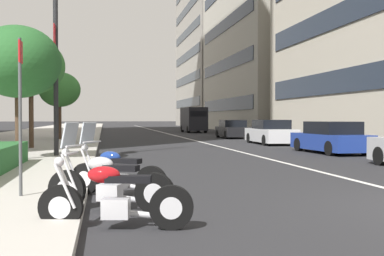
{
  "coord_description": "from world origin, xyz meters",
  "views": [
    {
      "loc": [
        -6.73,
        6.18,
        1.58
      ],
      "look_at": [
        13.78,
        2.27,
        1.11
      ],
      "focal_mm": 43.31,
      "sensor_mm": 36.0,
      "label": 1
    }
  ],
  "objects_px": {
    "car_far_down_avenue": "(233,130)",
    "street_tree_mid_sidewalk": "(60,90)",
    "car_following_behind": "(271,133)",
    "delivery_van_ahead": "(194,119)",
    "motorcycle_far_end_row": "(108,185)",
    "street_tree_by_lamp_post": "(18,62)",
    "street_tree_far_plaza": "(31,66)",
    "motorcycle_nearest_camera": "(114,200)",
    "parking_sign_by_curb": "(20,102)",
    "car_mid_block_traffic": "(331,138)",
    "motorcycle_mid_row": "(116,174)",
    "street_lamp_with_banners": "(62,13)"
  },
  "relations": [
    {
      "from": "street_lamp_with_banners",
      "to": "street_tree_mid_sidewalk",
      "type": "xyz_separation_m",
      "value": [
        13.84,
        1.37,
        -2.09
      ]
    },
    {
      "from": "street_tree_mid_sidewalk",
      "to": "car_far_down_avenue",
      "type": "bearing_deg",
      "value": -78.47
    },
    {
      "from": "car_following_behind",
      "to": "car_far_down_avenue",
      "type": "relative_size",
      "value": 1.12
    },
    {
      "from": "motorcycle_nearest_camera",
      "to": "street_lamp_with_banners",
      "type": "xyz_separation_m",
      "value": [
        11.53,
        1.66,
        5.13
      ]
    },
    {
      "from": "car_mid_block_traffic",
      "to": "motorcycle_far_end_row",
      "type": "bearing_deg",
      "value": 136.15
    },
    {
      "from": "motorcycle_far_end_row",
      "to": "delivery_van_ahead",
      "type": "relative_size",
      "value": 0.41
    },
    {
      "from": "car_following_behind",
      "to": "street_tree_mid_sidewalk",
      "type": "xyz_separation_m",
      "value": [
        5.63,
        12.72,
        2.78
      ]
    },
    {
      "from": "car_following_behind",
      "to": "parking_sign_by_curb",
      "type": "distance_m",
      "value": 20.86
    },
    {
      "from": "car_mid_block_traffic",
      "to": "motorcycle_nearest_camera",
      "type": "bearing_deg",
      "value": 139.46
    },
    {
      "from": "car_mid_block_traffic",
      "to": "car_far_down_avenue",
      "type": "relative_size",
      "value": 1.06
    },
    {
      "from": "motorcycle_mid_row",
      "to": "street_tree_by_lamp_post",
      "type": "relative_size",
      "value": 0.41
    },
    {
      "from": "street_tree_by_lamp_post",
      "to": "car_mid_block_traffic",
      "type": "bearing_deg",
      "value": -79.52
    },
    {
      "from": "motorcycle_far_end_row",
      "to": "street_tree_far_plaza",
      "type": "distance_m",
      "value": 15.88
    },
    {
      "from": "delivery_van_ahead",
      "to": "street_lamp_with_banners",
      "type": "relative_size",
      "value": 0.55
    },
    {
      "from": "motorcycle_far_end_row",
      "to": "street_tree_far_plaza",
      "type": "xyz_separation_m",
      "value": [
        15.09,
        3.45,
        3.56
      ]
    },
    {
      "from": "street_tree_mid_sidewalk",
      "to": "car_following_behind",
      "type": "bearing_deg",
      "value": -113.9
    },
    {
      "from": "car_far_down_avenue",
      "to": "motorcycle_far_end_row",
      "type": "bearing_deg",
      "value": 161.08
    },
    {
      "from": "car_following_behind",
      "to": "parking_sign_by_curb",
      "type": "bearing_deg",
      "value": 148.28
    },
    {
      "from": "car_following_behind",
      "to": "delivery_van_ahead",
      "type": "bearing_deg",
      "value": 1.84
    },
    {
      "from": "delivery_van_ahead",
      "to": "street_tree_by_lamp_post",
      "type": "distance_m",
      "value": 34.86
    },
    {
      "from": "car_following_behind",
      "to": "street_lamp_with_banners",
      "type": "distance_m",
      "value": 14.82
    },
    {
      "from": "car_mid_block_traffic",
      "to": "street_tree_mid_sidewalk",
      "type": "bearing_deg",
      "value": 42.57
    },
    {
      "from": "street_lamp_with_banners",
      "to": "street_tree_mid_sidewalk",
      "type": "distance_m",
      "value": 14.06
    },
    {
      "from": "parking_sign_by_curb",
      "to": "street_tree_by_lamp_post",
      "type": "distance_m",
      "value": 8.18
    },
    {
      "from": "car_mid_block_traffic",
      "to": "parking_sign_by_curb",
      "type": "xyz_separation_m",
      "value": [
        -10.27,
        11.45,
        1.2
      ]
    },
    {
      "from": "car_mid_block_traffic",
      "to": "street_tree_by_lamp_post",
      "type": "bearing_deg",
      "value": 98.04
    },
    {
      "from": "car_far_down_avenue",
      "to": "street_tree_by_lamp_post",
      "type": "relative_size",
      "value": 0.91
    },
    {
      "from": "street_lamp_with_banners",
      "to": "street_tree_by_lamp_post",
      "type": "distance_m",
      "value": 2.83
    },
    {
      "from": "motorcycle_mid_row",
      "to": "street_lamp_with_banners",
      "type": "bearing_deg",
      "value": -45.71
    },
    {
      "from": "motorcycle_nearest_camera",
      "to": "motorcycle_far_end_row",
      "type": "relative_size",
      "value": 1.03
    },
    {
      "from": "motorcycle_nearest_camera",
      "to": "parking_sign_by_curb",
      "type": "xyz_separation_m",
      "value": [
        2.25,
        1.63,
        1.45
      ]
    },
    {
      "from": "motorcycle_nearest_camera",
      "to": "car_far_down_avenue",
      "type": "relative_size",
      "value": 0.52
    },
    {
      "from": "car_following_behind",
      "to": "car_far_down_avenue",
      "type": "distance_m",
      "value": 8.22
    },
    {
      "from": "car_following_behind",
      "to": "delivery_van_ahead",
      "type": "distance_m",
      "value": 22.92
    },
    {
      "from": "delivery_van_ahead",
      "to": "car_following_behind",
      "type": "bearing_deg",
      "value": 179.79
    },
    {
      "from": "motorcycle_far_end_row",
      "to": "street_lamp_with_banners",
      "type": "relative_size",
      "value": 0.23
    },
    {
      "from": "street_tree_by_lamp_post",
      "to": "motorcycle_far_end_row",
      "type": "bearing_deg",
      "value": -161.55
    },
    {
      "from": "car_following_behind",
      "to": "street_lamp_with_banners",
      "type": "bearing_deg",
      "value": 127.06
    },
    {
      "from": "car_mid_block_traffic",
      "to": "car_far_down_avenue",
      "type": "height_order",
      "value": "car_mid_block_traffic"
    },
    {
      "from": "motorcycle_mid_row",
      "to": "motorcycle_nearest_camera",
      "type": "bearing_deg",
      "value": 121.09
    },
    {
      "from": "car_mid_block_traffic",
      "to": "delivery_van_ahead",
      "type": "distance_m",
      "value": 30.13
    },
    {
      "from": "car_mid_block_traffic",
      "to": "street_tree_far_plaza",
      "type": "relative_size",
      "value": 0.85
    },
    {
      "from": "motorcycle_nearest_camera",
      "to": "street_tree_far_plaza",
      "type": "height_order",
      "value": "street_tree_far_plaza"
    },
    {
      "from": "street_tree_by_lamp_post",
      "to": "street_tree_far_plaza",
      "type": "bearing_deg",
      "value": 4.55
    },
    {
      "from": "car_far_down_avenue",
      "to": "street_tree_mid_sidewalk",
      "type": "relative_size",
      "value": 0.93
    },
    {
      "from": "motorcycle_nearest_camera",
      "to": "car_following_behind",
      "type": "bearing_deg",
      "value": -103.85
    },
    {
      "from": "motorcycle_far_end_row",
      "to": "parking_sign_by_curb",
      "type": "distance_m",
      "value": 2.3
    },
    {
      "from": "motorcycle_mid_row",
      "to": "street_lamp_with_banners",
      "type": "relative_size",
      "value": 0.2
    },
    {
      "from": "motorcycle_nearest_camera",
      "to": "car_far_down_avenue",
      "type": "height_order",
      "value": "car_far_down_avenue"
    },
    {
      "from": "street_lamp_with_banners",
      "to": "street_tree_far_plaza",
      "type": "height_order",
      "value": "street_lamp_with_banners"
    }
  ]
}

